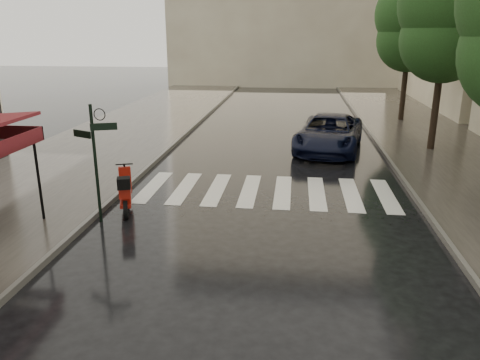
# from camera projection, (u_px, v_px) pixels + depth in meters

# --- Properties ---
(ground) EXTENTS (120.00, 120.00, 0.00)m
(ground) POSITION_uv_depth(u_px,v_px,m) (99.00, 281.00, 9.38)
(ground) COLOR black
(ground) RESTS_ON ground
(sidewalk_near) EXTENTS (6.00, 60.00, 0.12)m
(sidewalk_near) POSITION_uv_depth(u_px,v_px,m) (110.00, 141.00, 21.23)
(sidewalk_near) COLOR #38332D
(sidewalk_near) RESTS_ON ground
(sidewalk_far) EXTENTS (5.50, 60.00, 0.12)m
(sidewalk_far) POSITION_uv_depth(u_px,v_px,m) (449.00, 150.00, 19.58)
(sidewalk_far) COLOR #38332D
(sidewalk_far) RESTS_ON ground
(curb_near) EXTENTS (0.12, 60.00, 0.16)m
(curb_near) POSITION_uv_depth(u_px,v_px,m) (176.00, 143.00, 20.88)
(curb_near) COLOR #595651
(curb_near) RESTS_ON ground
(curb_far) EXTENTS (0.12, 60.00, 0.16)m
(curb_far) POSITION_uv_depth(u_px,v_px,m) (380.00, 148.00, 19.89)
(curb_far) COLOR #595651
(curb_far) RESTS_ON ground
(crosswalk) EXTENTS (7.85, 3.20, 0.01)m
(crosswalk) POSITION_uv_depth(u_px,v_px,m) (266.00, 191.00, 14.73)
(crosswalk) COLOR silver
(crosswalk) RESTS_ON ground
(signpost) EXTENTS (1.17, 0.29, 3.10)m
(signpost) POSITION_uv_depth(u_px,v_px,m) (95.00, 154.00, 11.80)
(signpost) COLOR black
(signpost) RESTS_ON ground
(tree_mid) EXTENTS (3.80, 3.80, 8.34)m
(tree_mid) POSITION_uv_depth(u_px,v_px,m) (448.00, 10.00, 18.00)
(tree_mid) COLOR black
(tree_mid) RESTS_ON sidewalk_far
(tree_far) EXTENTS (3.80, 3.80, 8.16)m
(tree_far) POSITION_uv_depth(u_px,v_px,m) (411.00, 19.00, 24.65)
(tree_far) COLOR black
(tree_far) RESTS_ON sidewalk_far
(scooter) EXTENTS (0.84, 1.75, 1.20)m
(scooter) POSITION_uv_depth(u_px,v_px,m) (125.00, 192.00, 12.92)
(scooter) COLOR black
(scooter) RESTS_ON ground
(parked_car) EXTENTS (3.40, 5.73, 1.49)m
(parked_car) POSITION_uv_depth(u_px,v_px,m) (329.00, 133.00, 19.62)
(parked_car) COLOR black
(parked_car) RESTS_ON ground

